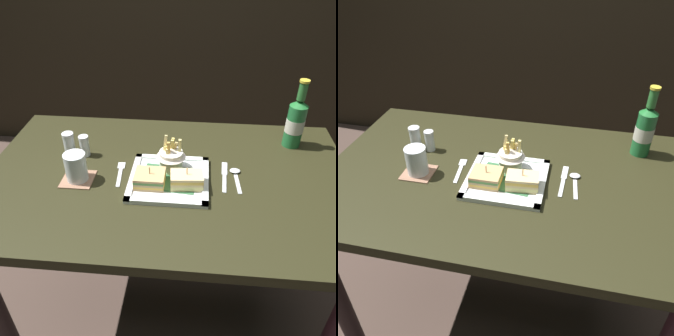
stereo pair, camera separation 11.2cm
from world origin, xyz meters
The scene contains 14 objects.
ground_plane centered at (0.00, 0.00, 0.00)m, with size 6.00×6.00×0.00m, color #47362E.
dining_table centered at (0.00, 0.00, 0.63)m, with size 1.21×0.76×0.74m.
square_plate centered at (0.01, -0.03, 0.75)m, with size 0.25×0.25×0.02m.
sandwich_half_left centered at (-0.05, -0.06, 0.77)m, with size 0.09×0.08×0.06m.
sandwich_half_right centered at (0.07, -0.06, 0.77)m, with size 0.10×0.07×0.07m.
fries_cup centered at (0.01, 0.03, 0.80)m, with size 0.10×0.10×0.12m.
beer_bottle centered at (0.44, 0.23, 0.84)m, with size 0.06×0.06×0.25m.
drink_coaster centered at (-0.28, -0.05, 0.74)m, with size 0.10×0.10×0.00m, color #946850.
water_glass centered at (-0.28, -0.05, 0.78)m, with size 0.07×0.07×0.09m.
fork centered at (-0.15, 0.00, 0.74)m, with size 0.03×0.14×0.00m.
knife centered at (0.19, 0.02, 0.74)m, with size 0.02×0.16×0.00m.
spoon centered at (0.22, 0.02, 0.75)m, with size 0.03×0.13×0.01m.
salt_shaker centered at (-0.35, 0.09, 0.78)m, with size 0.04×0.04×0.08m.
pepper_shaker centered at (-0.30, 0.09, 0.77)m, with size 0.03×0.03×0.08m.
Camera 2 is at (0.20, -0.90, 1.43)m, focal length 37.72 mm.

